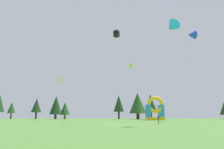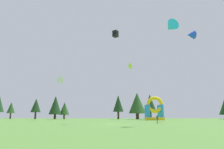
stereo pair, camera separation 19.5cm
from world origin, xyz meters
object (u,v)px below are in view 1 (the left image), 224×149
at_px(kite_lime_diamond, 130,67).
at_px(kite_cyan_delta, 171,27).
at_px(inflatable_red_slide, 154,111).
at_px(person_midfield, 158,118).
at_px(kite_black_box, 116,34).
at_px(kite_white_delta, 59,80).
at_px(kite_blue_delta, 191,35).

distance_m(kite_lime_diamond, kite_cyan_delta, 26.04).
xyz_separation_m(kite_lime_diamond, inflatable_red_slide, (7.63, 6.22, -12.03)).
height_order(kite_lime_diamond, inflatable_red_slide, kite_lime_diamond).
bearing_deg(inflatable_red_slide, person_midfield, -100.38).
height_order(kite_cyan_delta, person_midfield, kite_cyan_delta).
bearing_deg(kite_black_box, inflatable_red_slide, 64.94).
height_order(kite_white_delta, kite_blue_delta, kite_blue_delta).
bearing_deg(inflatable_red_slide, kite_lime_diamond, -140.80).
xyz_separation_m(kite_lime_diamond, person_midfield, (2.76, -20.37, -13.75)).
relative_size(kite_cyan_delta, inflatable_red_slide, 2.36).
bearing_deg(person_midfield, inflatable_red_slide, -169.95).
relative_size(kite_white_delta, inflatable_red_slide, 1.80).
height_order(kite_black_box, person_midfield, kite_black_box).
relative_size(kite_white_delta, kite_cyan_delta, 0.76).
bearing_deg(kite_blue_delta, kite_white_delta, 169.52).
bearing_deg(kite_blue_delta, kite_black_box, -144.86).
bearing_deg(kite_black_box, kite_lime_diamond, 77.45).
height_order(kite_blue_delta, kite_black_box, kite_blue_delta).
xyz_separation_m(kite_cyan_delta, person_midfield, (-1.57, 5.30, -14.27)).
xyz_separation_m(kite_white_delta, kite_black_box, (15.65, -20.51, 5.42)).
distance_m(kite_blue_delta, person_midfield, 28.81).
bearing_deg(kite_black_box, kite_white_delta, 127.36).
bearing_deg(kite_black_box, kite_cyan_delta, -36.55).
distance_m(kite_white_delta, kite_cyan_delta, 36.46).
height_order(kite_blue_delta, inflatable_red_slide, kite_blue_delta).
distance_m(kite_black_box, person_midfield, 17.20).
distance_m(kite_lime_diamond, inflatable_red_slide, 15.54).
height_order(kite_white_delta, person_midfield, kite_white_delta).
bearing_deg(kite_black_box, kite_blue_delta, 35.14).
distance_m(kite_blue_delta, inflatable_red_slide, 23.81).
bearing_deg(inflatable_red_slide, kite_blue_delta, -55.65).
bearing_deg(kite_lime_diamond, kite_cyan_delta, -80.41).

